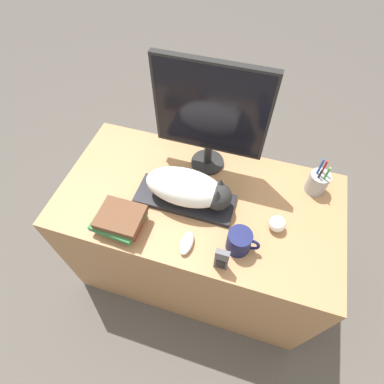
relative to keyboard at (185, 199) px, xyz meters
name	(u,v)px	position (x,y,z in m)	size (l,w,h in m)	color
ground_plane	(181,315)	(0.06, -0.31, -0.77)	(12.00, 12.00, 0.00)	#4C4742
desk	(198,237)	(0.06, 0.03, -0.39)	(1.29, 0.67, 0.76)	#9E7047
keyboard	(185,199)	(0.00, 0.00, 0.00)	(0.44, 0.16, 0.02)	black
cat	(190,189)	(0.02, 0.00, 0.09)	(0.38, 0.17, 0.16)	white
monitor	(210,113)	(0.04, 0.24, 0.30)	(0.49, 0.16, 0.54)	black
computer_mouse	(187,243)	(0.07, -0.21, 0.01)	(0.05, 0.11, 0.04)	silver
coffee_mug	(240,241)	(0.28, -0.15, 0.04)	(0.13, 0.10, 0.10)	#141947
pen_cup	(318,182)	(0.55, 0.24, 0.04)	(0.09, 0.09, 0.19)	#939399
baseball	(277,224)	(0.41, -0.02, 0.02)	(0.07, 0.07, 0.07)	silver
phone	(221,260)	(0.23, -0.25, 0.05)	(0.05, 0.02, 0.13)	#4C4C51
book_stack	(120,219)	(-0.22, -0.20, 0.03)	(0.21, 0.18, 0.09)	maroon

